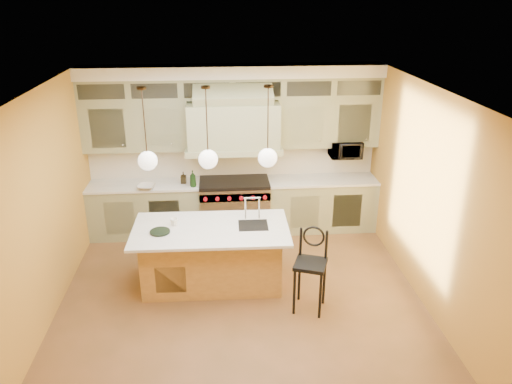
{
  "coord_description": "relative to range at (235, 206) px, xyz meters",
  "views": [
    {
      "loc": [
        -0.27,
        -5.92,
        4.02
      ],
      "look_at": [
        0.26,
        0.7,
        1.32
      ],
      "focal_mm": 35.0,
      "sensor_mm": 36.0,
      "label": 1
    }
  ],
  "objects": [
    {
      "name": "ceiling",
      "position": [
        0.0,
        -2.14,
        2.41
      ],
      "size": [
        5.0,
        5.0,
        0.0
      ],
      "primitive_type": "plane",
      "rotation": [
        3.14,
        0.0,
        0.0
      ],
      "color": "white",
      "rests_on": "wall_back"
    },
    {
      "name": "floor",
      "position": [
        0.0,
        -2.14,
        -0.49
      ],
      "size": [
        5.0,
        5.0,
        0.0
      ],
      "primitive_type": "plane",
      "color": "brown",
      "rests_on": "ground"
    },
    {
      "name": "pendant_center",
      "position": [
        -0.4,
        -1.69,
        1.46
      ],
      "size": [
        0.26,
        0.26,
        1.11
      ],
      "color": "#2D2319",
      "rests_on": "ceiling"
    },
    {
      "name": "kitchen_island",
      "position": [
        -0.39,
        -1.7,
        -0.01
      ],
      "size": [
        2.21,
        1.22,
        1.35
      ],
      "rotation": [
        0.0,
        0.0,
        -0.02
      ],
      "color": "#A07438",
      "rests_on": "floor"
    },
    {
      "name": "wall_right",
      "position": [
        2.5,
        -2.14,
        0.96
      ],
      "size": [
        0.0,
        5.0,
        5.0
      ],
      "primitive_type": "plane",
      "rotation": [
        1.57,
        0.0,
        -1.57
      ],
      "color": "#B78532",
      "rests_on": "ground"
    },
    {
      "name": "pendant_left",
      "position": [
        -1.2,
        -1.69,
        1.46
      ],
      "size": [
        0.26,
        0.26,
        1.11
      ],
      "color": "#2D2319",
      "rests_on": "ceiling"
    },
    {
      "name": "cup",
      "position": [
        -0.92,
        -1.61,
        0.49
      ],
      "size": [
        0.12,
        0.12,
        0.1
      ],
      "primitive_type": "imported",
      "rotation": [
        0.0,
        0.0,
        0.06
      ],
      "color": "white",
      "rests_on": "kitchen_island"
    },
    {
      "name": "oil_bottle_a",
      "position": [
        -0.7,
        -0.18,
        0.6
      ],
      "size": [
        0.11,
        0.11,
        0.29
      ],
      "primitive_type": "imported",
      "rotation": [
        0.0,
        0.0,
        0.03
      ],
      "color": "black",
      "rests_on": "back_cabinetry"
    },
    {
      "name": "microwave",
      "position": [
        1.95,
        0.11,
        0.96
      ],
      "size": [
        0.54,
        0.37,
        0.3
      ],
      "primitive_type": "imported",
      "color": "black",
      "rests_on": "back_cabinetry"
    },
    {
      "name": "wall_left",
      "position": [
        -2.5,
        -2.14,
        0.96
      ],
      "size": [
        0.0,
        5.0,
        5.0
      ],
      "primitive_type": "plane",
      "rotation": [
        1.57,
        0.0,
        1.57
      ],
      "color": "#B78532",
      "rests_on": "ground"
    },
    {
      "name": "wall_back",
      "position": [
        0.0,
        0.36,
        0.96
      ],
      "size": [
        5.0,
        0.0,
        5.0
      ],
      "primitive_type": "plane",
      "rotation": [
        1.57,
        0.0,
        0.0
      ],
      "color": "#B78532",
      "rests_on": "ground"
    },
    {
      "name": "wall_front",
      "position": [
        0.0,
        -4.64,
        0.96
      ],
      "size": [
        5.0,
        0.0,
        5.0
      ],
      "primitive_type": "plane",
      "rotation": [
        -1.57,
        0.0,
        0.0
      ],
      "color": "#B78532",
      "rests_on": "ground"
    },
    {
      "name": "pendant_right",
      "position": [
        0.4,
        -1.69,
        1.46
      ],
      "size": [
        0.26,
        0.26,
        1.11
      ],
      "color": "#2D2319",
      "rests_on": "ceiling"
    },
    {
      "name": "oil_bottle_b",
      "position": [
        -0.87,
        0.0,
        0.56
      ],
      "size": [
        0.1,
        0.1,
        0.2
      ],
      "primitive_type": "imported",
      "rotation": [
        0.0,
        0.0,
        -0.08
      ],
      "color": "black",
      "rests_on": "back_cabinetry"
    },
    {
      "name": "fruit_bowl",
      "position": [
        -1.47,
        -0.22,
        0.49
      ],
      "size": [
        0.34,
        0.34,
        0.07
      ],
      "primitive_type": "imported",
      "rotation": [
        0.0,
        0.0,
        -0.14
      ],
      "color": "beige",
      "rests_on": "back_cabinetry"
    },
    {
      "name": "back_cabinetry",
      "position": [
        0.0,
        0.09,
        0.94
      ],
      "size": [
        5.0,
        0.77,
        2.9
      ],
      "color": "gray",
      "rests_on": "floor"
    },
    {
      "name": "counter_stool",
      "position": [
        0.91,
        -2.41,
        0.17
      ],
      "size": [
        0.52,
        0.52,
        1.16
      ],
      "rotation": [
        0.0,
        0.0,
        -0.35
      ],
      "color": "black",
      "rests_on": "floor"
    },
    {
      "name": "range",
      "position": [
        0.0,
        0.0,
        0.0
      ],
      "size": [
        1.2,
        0.74,
        0.96
      ],
      "color": "silver",
      "rests_on": "floor"
    }
  ]
}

